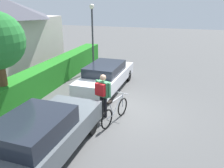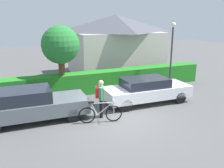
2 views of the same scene
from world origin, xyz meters
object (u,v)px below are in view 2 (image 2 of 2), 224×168
Objects in this scene: bicycle at (100,114)px; tree_kerbside at (60,46)px; parked_car_near at (31,104)px; parked_car_far at (147,90)px; street_lamp at (172,46)px; person_rider at (100,95)px.

bicycle is 0.46× the size of tree_kerbside.
parked_car_near is 1.18× the size of tree_kerbside.
street_lamp is at bearing 32.39° from parked_car_far.
street_lamp reaches higher than parked_car_near.
parked_car_near is 3.88m from tree_kerbside.
parked_car_near is 2.72× the size of person_rider.
person_rider is at bearing -155.39° from street_lamp.
bicycle is (-2.96, -1.32, -0.30)m from parked_car_far.
parked_car_far is at bearing -0.01° from parked_car_near.
person_rider reaches higher than parked_car_far.
tree_kerbside is at bearing 99.33° from bicycle.
parked_car_near is at bearing 179.99° from parked_car_far.
parked_car_far is 1.13× the size of street_lamp.
street_lamp is (5.42, 2.48, 1.56)m from person_rider.
parked_car_far is (5.50, -0.00, -0.02)m from parked_car_near.
street_lamp is at bearing 24.61° from person_rider.
parked_car_far is 3.66m from street_lamp.
parked_car_near is at bearing 163.70° from person_rider.
parked_car_far is 4.98m from tree_kerbside.
bicycle is at bearing -110.75° from person_rider.
parked_car_near is 1.14× the size of street_lamp.
parked_car_far is 2.53× the size of bicycle.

